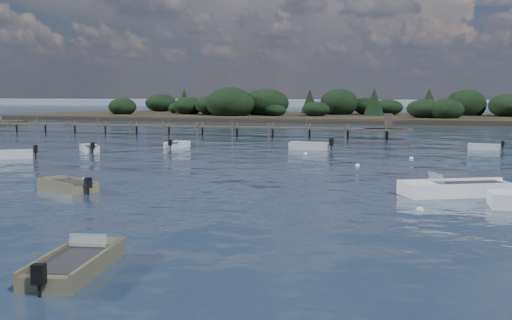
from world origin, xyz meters
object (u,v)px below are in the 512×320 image
(dinghy_extra_b, at_px, (177,146))
(tender_far_grey_b, at_px, (484,148))
(tender_far_white, at_px, (309,147))
(jetty, at_px, (166,126))
(dinghy_near_olive, at_px, (76,266))
(dinghy_mid_white_a, at_px, (459,191))
(tender_far_grey, at_px, (89,149))
(dinghy_extra_a, at_px, (7,156))
(dinghy_mid_grey, at_px, (67,187))

(dinghy_extra_b, relative_size, tender_far_grey_b, 1.01)
(tender_far_white, relative_size, jetty, 0.06)
(dinghy_near_olive, bearing_deg, tender_far_grey_b, 73.86)
(dinghy_mid_white_a, bearing_deg, dinghy_near_olive, -121.16)
(dinghy_extra_b, distance_m, tender_far_grey, 7.88)
(dinghy_extra_b, bearing_deg, tender_far_grey_b, 11.71)
(dinghy_mid_white_a, xyz_separation_m, tender_far_grey, (-29.44, 15.65, -0.03))
(dinghy_mid_white_a, bearing_deg, tender_far_white, 118.18)
(tender_far_grey, bearing_deg, dinghy_near_olive, -59.28)
(tender_far_white, height_order, tender_far_grey_b, tender_far_white)
(tender_far_white, bearing_deg, tender_far_grey, -158.63)
(dinghy_mid_white_a, distance_m, dinghy_extra_b, 31.97)
(dinghy_extra_a, distance_m, tender_far_grey, 7.66)
(dinghy_extra_b, relative_size, tender_far_white, 0.79)
(dinghy_extra_b, xyz_separation_m, tender_far_grey_b, (26.32, 5.45, 0.00))
(dinghy_mid_white_a, relative_size, tender_far_white, 1.53)
(tender_far_grey_b, distance_m, dinghy_extra_a, 38.96)
(tender_far_white, height_order, jetty, jetty)
(tender_far_white, xyz_separation_m, dinghy_mid_grey, (-6.78, -26.40, -0.04))
(dinghy_near_olive, xyz_separation_m, tender_far_grey_b, (12.59, 43.50, 0.00))
(dinghy_near_olive, height_order, dinghy_extra_a, dinghy_extra_a)
(dinghy_mid_white_a, relative_size, tender_far_grey_b, 1.95)
(dinghy_near_olive, height_order, dinghy_mid_grey, dinghy_near_olive)
(tender_far_grey_b, relative_size, dinghy_mid_grey, 0.75)
(tender_far_white, distance_m, jetty, 25.36)
(tender_far_white, bearing_deg, dinghy_extra_a, -144.85)
(tender_far_grey_b, bearing_deg, dinghy_mid_white_a, -95.20)
(dinghy_extra_b, height_order, tender_far_white, tender_far_white)
(dinghy_extra_b, bearing_deg, dinghy_mid_white_a, -41.64)
(dinghy_extra_b, distance_m, dinghy_mid_grey, 25.68)
(dinghy_mid_grey, bearing_deg, tender_far_grey_b, 55.26)
(dinghy_mid_white_a, distance_m, tender_far_white, 25.48)
(dinghy_near_olive, distance_m, dinghy_mid_white_a, 19.64)
(dinghy_mid_white_a, bearing_deg, jetty, 130.90)
(dinghy_near_olive, height_order, jetty, jetty)
(dinghy_extra_b, distance_m, tender_far_grey_b, 26.88)
(dinghy_extra_a, bearing_deg, dinghy_mid_white_a, -14.75)
(dinghy_mid_grey, xyz_separation_m, dinghy_extra_a, (-13.17, 12.35, 0.03))
(tender_far_white, height_order, dinghy_extra_a, tender_far_white)
(tender_far_grey, xyz_separation_m, jetty, (-3.02, 21.82, 0.83))
(dinghy_extra_b, distance_m, tender_far_white, 11.92)
(dinghy_mid_white_a, distance_m, tender_far_grey, 33.34)
(tender_far_white, relative_size, tender_far_grey, 1.24)
(dinghy_extra_a, bearing_deg, dinghy_extra_b, 57.75)
(dinghy_mid_white_a, relative_size, dinghy_extra_b, 1.93)
(dinghy_extra_a, bearing_deg, tender_far_grey_b, 27.98)
(dinghy_mid_white_a, bearing_deg, dinghy_mid_grey, -168.18)
(dinghy_near_olive, distance_m, tender_far_grey_b, 45.28)
(dinghy_near_olive, relative_size, dinghy_mid_white_a, 0.76)
(dinghy_mid_grey, bearing_deg, tender_far_grey, 118.49)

